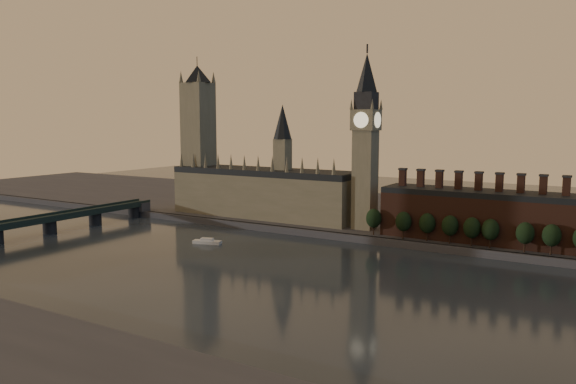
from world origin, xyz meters
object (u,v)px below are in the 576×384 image
Objects in this scene: victoria_tower at (198,133)px; westminster_bridge at (19,226)px; river_boat at (207,242)px; big_ben at (366,139)px.

victoria_tower is 0.54× the size of westminster_bridge.
river_boat is at bearing 24.70° from westminster_bridge.
westminster_bridge reaches higher than river_boat.
westminster_bridge is at bearing -172.23° from river_boat.
westminster_bridge is at bearing -145.67° from big_ben.
big_ben is at bearing -2.20° from victoria_tower.
big_ben reaches higher than westminster_bridge.
westminster_bridge is (-165.00, -112.70, -49.39)m from big_ben.
victoria_tower is 6.58× the size of river_boat.
river_boat is (100.02, 46.00, -6.23)m from westminster_bridge.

